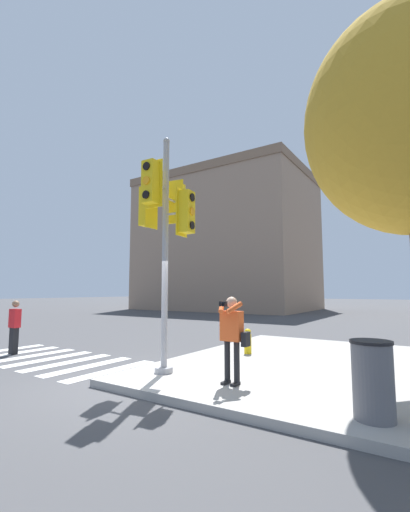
# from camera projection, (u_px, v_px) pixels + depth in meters

# --- Properties ---
(ground_plane) EXTENTS (160.00, 160.00, 0.00)m
(ground_plane) POSITION_uv_depth(u_px,v_px,m) (127.00, 385.00, 6.77)
(ground_plane) COLOR #424244
(sidewalk_corner) EXTENTS (8.00, 8.00, 0.15)m
(sidewalk_corner) POSITION_uv_depth(u_px,v_px,m) (350.00, 370.00, 7.77)
(sidewalk_corner) COLOR #9E9B96
(sidewalk_corner) RESTS_ON ground_plane
(crosswalk_stripes) EXTENTS (5.35, 2.58, 0.01)m
(crosswalk_stripes) POSITION_uv_depth(u_px,v_px,m) (49.00, 359.00, 9.35)
(crosswalk_stripes) COLOR silver
(crosswalk_stripes) RESTS_ON ground_plane
(traffic_signal_pole) EXTENTS (1.39, 1.39, 5.14)m
(traffic_signal_pole) POSITION_uv_depth(u_px,v_px,m) (165.00, 218.00, 7.51)
(traffic_signal_pole) COLOR #939399
(traffic_signal_pole) RESTS_ON sidewalk_corner
(person_photographer) EXTENTS (0.58, 0.54, 1.60)m
(person_photographer) POSITION_uv_depth(u_px,v_px,m) (232.00, 332.00, 6.39)
(person_photographer) COLOR black
(person_photographer) RESTS_ON sidewalk_corner
(pedestrian_distant) EXTENTS (0.34, 0.20, 1.57)m
(pedestrian_distant) POSITION_uv_depth(u_px,v_px,m) (15.00, 326.00, 10.14)
(pedestrian_distant) COLOR black
(pedestrian_distant) RESTS_ON ground_plane
(fire_hydrant) EXTENTS (0.20, 0.26, 0.68)m
(fire_hydrant) POSITION_uv_depth(u_px,v_px,m) (248.00, 341.00, 9.37)
(fire_hydrant) COLOR yellow
(fire_hydrant) RESTS_ON sidewalk_corner
(trash_bin) EXTENTS (0.55, 0.55, 1.04)m
(trash_bin) POSITION_uv_depth(u_px,v_px,m) (373.00, 380.00, 4.60)
(trash_bin) COLOR #5B5B60
(trash_bin) RESTS_ON sidewalk_corner
(building_left) EXTENTS (16.72, 11.79, 13.58)m
(building_left) POSITION_uv_depth(u_px,v_px,m) (227.00, 243.00, 35.72)
(building_left) COLOR gray
(building_left) RESTS_ON ground_plane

